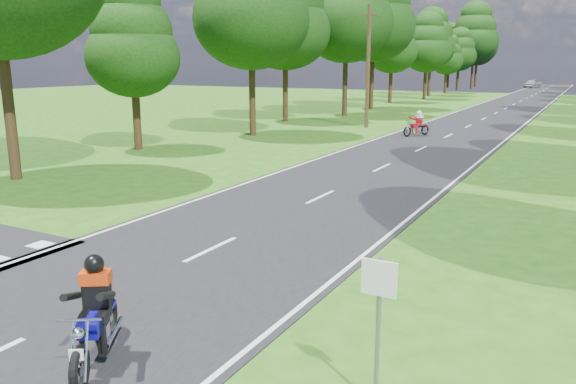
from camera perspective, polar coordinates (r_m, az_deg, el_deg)
The scene contains 9 objects.
ground at distance 11.91m, azimuth -13.56°, elevation -8.48°, with size 160.00×160.00×0.00m, color #235212.
main_road at distance 58.79m, azimuth 21.25°, elevation 7.93°, with size 7.00×140.00×0.02m, color black.
road_markings at distance 56.95m, azimuth 20.86°, elevation 7.84°, with size 7.40×140.00×0.01m.
treeline at distance 68.60m, azimuth 24.23°, elevation 15.19°, with size 40.00×115.35×14.78m.
telegraph_pole at distance 38.61m, azimuth 8.13°, elevation 12.53°, with size 1.20×0.26×8.00m.
road_sign at distance 7.10m, azimuth 9.17°, elevation -11.64°, with size 0.45×0.07×2.00m.
rider_near_blue at distance 8.68m, azimuth -19.15°, elevation -11.38°, with size 0.63×1.89×1.58m, color #0F0D90, non-canonical shape.
rider_far_red at distance 34.60m, azimuth 12.93°, elevation 6.81°, with size 0.60×1.80×1.50m, color #A50C26, non-canonical shape.
distant_car at distance 109.70m, azimuth 23.59°, elevation 10.07°, with size 1.77×4.40×1.50m, color #B6B8BD.
Camera 1 is at (7.57, -8.14, 4.28)m, focal length 35.00 mm.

